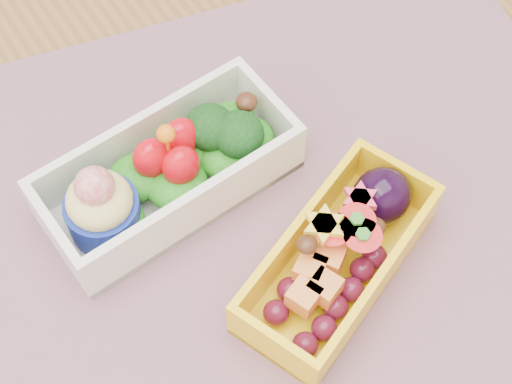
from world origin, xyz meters
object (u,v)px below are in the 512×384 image
table (216,259)px  bento_yellow (341,254)px  placemat (251,228)px  bento_white (167,173)px

table → bento_yellow: 0.17m
placemat → bento_white: size_ratio=2.88×
bento_white → bento_yellow: bearing=-63.6°
placemat → bento_yellow: size_ratio=3.15×
placemat → table: bearing=109.8°
bento_white → placemat: bearing=-63.0°
placemat → bento_yellow: 0.07m
bento_white → bento_yellow: bento_white is taller
placemat → bento_white: 0.07m
bento_white → bento_yellow: 0.14m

